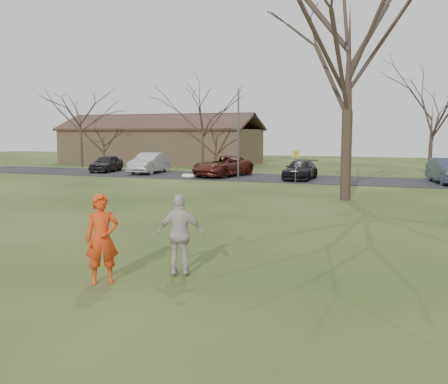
{
  "coord_description": "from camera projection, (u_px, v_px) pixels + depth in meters",
  "views": [
    {
      "loc": [
        5.13,
        -9.52,
        3.19
      ],
      "look_at": [
        0.0,
        4.0,
        1.5
      ],
      "focal_mm": 40.83,
      "sensor_mm": 36.0,
      "label": 1
    }
  ],
  "objects": [
    {
      "name": "ground",
      "position": [
        159.0,
        281.0,
        11.02
      ],
      "size": [
        120.0,
        120.0,
        0.0
      ],
      "primitive_type": "plane",
      "color": "#1E380F",
      "rests_on": "ground"
    },
    {
      "name": "parking_strip",
      "position": [
        335.0,
        180.0,
        34.23
      ],
      "size": [
        62.0,
        6.5,
        0.04
      ],
      "primitive_type": "cube",
      "color": "black",
      "rests_on": "ground"
    },
    {
      "name": "player_defender",
      "position": [
        102.0,
        239.0,
        10.75
      ],
      "size": [
        0.83,
        0.79,
        1.91
      ],
      "primitive_type": "imported",
      "rotation": [
        0.0,
        0.0,
        0.66
      ],
      "color": "red",
      "rests_on": "ground"
    },
    {
      "name": "car_0",
      "position": [
        106.0,
        163.0,
        41.06
      ],
      "size": [
        2.26,
        4.2,
        1.36
      ],
      "primitive_type": "imported",
      "rotation": [
        0.0,
        0.0,
        0.17
      ],
      "color": "black",
      "rests_on": "parking_strip"
    },
    {
      "name": "car_1",
      "position": [
        150.0,
        163.0,
        39.62
      ],
      "size": [
        1.98,
        4.9,
        1.58
      ],
      "primitive_type": "imported",
      "rotation": [
        0.0,
        0.0,
        0.06
      ],
      "color": "#AAA8AE",
      "rests_on": "parking_strip"
    },
    {
      "name": "car_2",
      "position": [
        223.0,
        166.0,
        36.84
      ],
      "size": [
        3.54,
        5.76,
        1.49
      ],
      "primitive_type": "imported",
      "rotation": [
        0.0,
        0.0,
        -0.21
      ],
      "color": "#4B1911",
      "rests_on": "parking_strip"
    },
    {
      "name": "car_3",
      "position": [
        300.0,
        170.0,
        34.4
      ],
      "size": [
        1.8,
        4.41,
        1.28
      ],
      "primitive_type": "imported",
      "rotation": [
        0.0,
        0.0,
        0.0
      ],
      "color": "black",
      "rests_on": "parking_strip"
    },
    {
      "name": "catching_play",
      "position": [
        180.0,
        234.0,
        11.29
      ],
      "size": [
        1.13,
        0.76,
        2.23
      ],
      "color": "#C0B0AC",
      "rests_on": "ground"
    },
    {
      "name": "building",
      "position": [
        160.0,
        145.0,
        53.12
      ],
      "size": [
        20.6,
        8.5,
        5.14
      ],
      "color": "#8C6D4C",
      "rests_on": "ground"
    },
    {
      "name": "lamp_post",
      "position": [
        238.0,
        121.0,
        33.56
      ],
      "size": [
        0.34,
        0.34,
        6.27
      ],
      "color": "#47474C",
      "rests_on": "ground"
    },
    {
      "name": "sign_yellow",
      "position": [
        296.0,
        160.0,
        31.98
      ],
      "size": [
        0.35,
        0.35,
        2.08
      ],
      "color": "#47474C",
      "rests_on": "ground"
    },
    {
      "name": "big_tree",
      "position": [
        349.0,
        49.0,
        23.43
      ],
      "size": [
        9.0,
        9.0,
        14.0
      ],
      "primitive_type": null,
      "color": "#352821",
      "rests_on": "ground"
    },
    {
      "name": "small_tree_row",
      "position": [
        408.0,
        123.0,
        36.93
      ],
      "size": [
        55.0,
        5.9,
        8.5
      ],
      "color": "#352821",
      "rests_on": "ground"
    }
  ]
}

